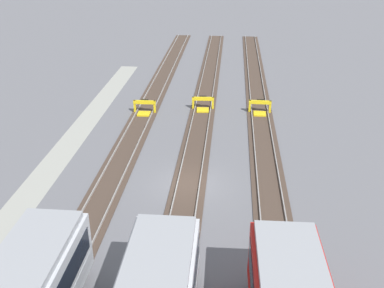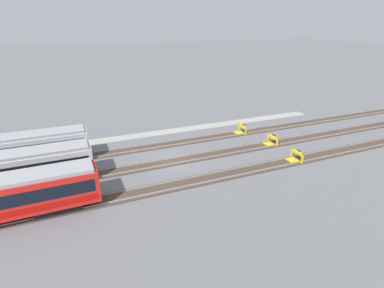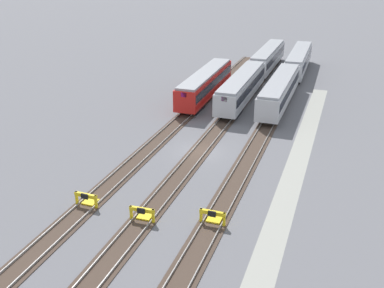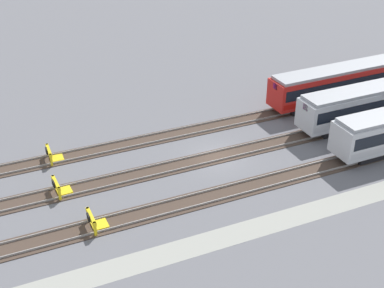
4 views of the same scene
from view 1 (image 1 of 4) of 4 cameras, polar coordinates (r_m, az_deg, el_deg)
The scene contains 8 objects.
ground_plane at distance 29.09m, azimuth -0.41°, elevation -5.16°, with size 400.00×400.00×0.00m, color slate.
service_walkway at distance 31.44m, azimuth -18.44°, elevation -4.08°, with size 54.00×2.00×0.01m, color #9E9E93.
rail_track_nearest at distance 29.94m, azimuth -10.27°, elevation -4.56°, with size 90.00×2.24×0.21m.
rail_track_near_inner at distance 29.07m, azimuth -0.41°, elevation -5.09°, with size 90.00×2.24×0.21m.
rail_track_middle at distance 29.09m, azimuth 9.76°, elevation -5.47°, with size 90.00×2.24×0.21m.
bumper_stop_nearest_track at distance 40.27m, azimuth -6.08°, elevation 4.53°, with size 1.35×2.00×1.22m.
bumper_stop_near_inner_track at distance 40.91m, azimuth 1.39°, elevation 5.01°, with size 1.38×2.01×1.22m.
bumper_stop_middle_track at distance 40.50m, azimuth 8.61°, elevation 4.50°, with size 1.36×2.01×1.22m.
Camera 1 is at (24.90, 2.43, 14.85)m, focal length 42.00 mm.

